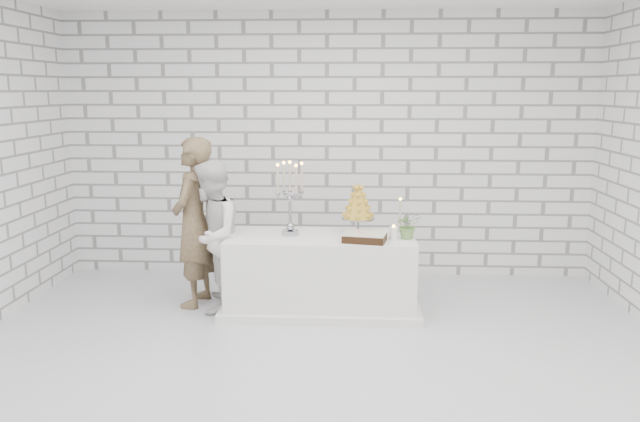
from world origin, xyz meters
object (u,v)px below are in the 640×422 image
(groom, at_px, (194,222))
(bride, at_px, (211,236))
(cake_table, at_px, (321,273))
(croquembouche, at_px, (358,208))
(candelabra, at_px, (290,198))

(groom, bearing_deg, bride, 61.57)
(cake_table, height_order, croquembouche, croquembouche)
(bride, bearing_deg, croquembouche, 93.57)
(cake_table, relative_size, candelabra, 2.49)
(cake_table, height_order, bride, bride)
(groom, distance_m, bride, 0.27)
(groom, height_order, candelabra, groom)
(groom, bearing_deg, croquembouche, 97.34)
(groom, bearing_deg, candelabra, 92.13)
(croquembouche, bearing_deg, bride, -174.18)
(cake_table, relative_size, groom, 1.07)
(groom, relative_size, croquembouche, 3.32)
(candelabra, bearing_deg, bride, -175.68)
(cake_table, distance_m, croquembouche, 0.73)
(cake_table, xyz_separation_m, candelabra, (-0.30, 0.01, 0.74))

